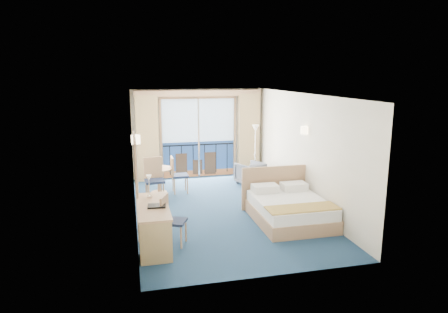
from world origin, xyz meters
TOP-DOWN VIEW (x-y plane):
  - floor at (0.00, 0.00)m, footprint 6.50×6.50m
  - room_walls at (0.00, 0.00)m, footprint 4.04×6.54m
  - balcony_door at (-0.01, 3.22)m, footprint 2.36×0.03m
  - curtain_left at (-1.55, 3.07)m, footprint 0.65×0.22m
  - curtain_right at (1.55, 3.07)m, footprint 0.65×0.22m
  - pelmet at (0.00, 3.10)m, footprint 3.80×0.25m
  - mirror at (-1.97, -1.50)m, footprint 0.05×1.25m
  - wall_print at (-1.97, 0.45)m, footprint 0.04×0.42m
  - sconce_left at (-1.94, -0.60)m, footprint 0.18×0.18m
  - sconce_right at (1.94, -0.15)m, footprint 0.18×0.18m
  - bed at (1.24, -1.04)m, footprint 1.62×1.93m
  - nightstand at (1.78, 0.11)m, footprint 0.40×0.38m
  - phone at (1.75, 0.09)m, footprint 0.17×0.13m
  - armchair at (1.29, 1.99)m, footprint 0.91×0.92m
  - floor_lamp at (1.59, 2.49)m, footprint 0.23×0.23m
  - desk at (-1.70, -2.07)m, footprint 0.57×1.66m
  - desk_chair at (-1.39, -1.67)m, footprint 0.54×0.54m
  - folder at (-1.63, -1.73)m, footprint 0.35×0.27m
  - desk_lamp at (-1.73, -1.14)m, footprint 0.12×0.12m
  - round_table at (-1.36, 1.71)m, footprint 0.76×0.76m
  - table_chair_a at (-0.88, 1.61)m, footprint 0.44×0.43m
  - table_chair_b at (-1.51, 1.12)m, footprint 0.51×0.52m

SIDE VIEW (x-z plane):
  - floor at x=0.00m, z-range 0.00..0.00m
  - nightstand at x=1.78m, z-range 0.00..0.52m
  - bed at x=1.24m, z-range -0.22..0.80m
  - armchair at x=1.29m, z-range 0.00..0.64m
  - desk at x=-1.70m, z-range 0.04..0.82m
  - round_table at x=-1.36m, z-range 0.18..0.86m
  - desk_chair at x=-1.39m, z-range 0.06..1.01m
  - phone at x=1.75m, z-range 0.52..0.59m
  - table_chair_a at x=-0.88m, z-range 0.06..1.05m
  - table_chair_b at x=-1.51m, z-range 0.07..1.16m
  - folder at x=-1.63m, z-range 0.78..0.81m
  - desk_lamp at x=-1.73m, z-range 0.89..1.32m
  - balcony_door at x=-0.01m, z-range -0.12..2.40m
  - floor_lamp at x=1.59m, z-range 0.43..2.08m
  - curtain_left at x=-1.55m, z-range 0.00..2.55m
  - curtain_right at x=1.55m, z-range 0.00..2.55m
  - mirror at x=-1.97m, z-range 1.08..2.03m
  - wall_print at x=-1.97m, z-range 1.34..1.86m
  - room_walls at x=0.00m, z-range 0.42..3.14m
  - sconce_left at x=-1.94m, z-range 1.76..1.94m
  - sconce_right at x=1.94m, z-range 1.76..1.94m
  - pelmet at x=0.00m, z-range 2.49..2.67m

